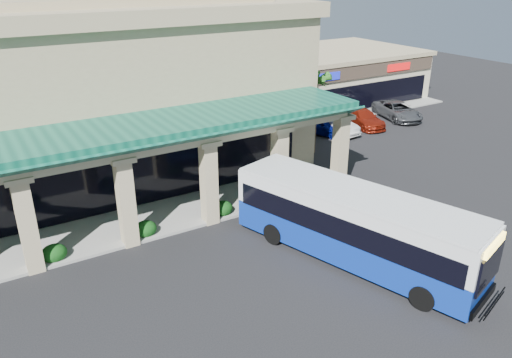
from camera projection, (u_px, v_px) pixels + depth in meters
ground at (312, 249)px, 24.75m from camera, size 110.00×110.00×0.00m
main_building at (58, 92)px, 31.21m from camera, size 30.80×14.80×11.35m
arcade at (105, 184)px, 25.12m from camera, size 30.00×6.20×5.70m
strip_mall at (311, 76)px, 51.21m from camera, size 22.50×12.50×4.90m
palm_0 at (315, 110)px, 36.13m from camera, size 2.40×2.40×6.60m
palm_1 at (302, 105)px, 39.12m from camera, size 2.40×2.40×5.80m
broadleaf_tree at (247, 100)px, 42.28m from camera, size 2.60×2.60×4.81m
transit_bus at (354, 227)px, 23.22m from camera, size 6.54×13.02×3.55m
pedestrian at (427, 224)px, 25.19m from camera, size 0.77×0.82×1.88m
car_silver at (322, 126)px, 41.27m from camera, size 3.24×4.66×1.47m
car_white at (334, 124)px, 41.58m from camera, size 1.99×4.94×1.60m
car_red at (362, 118)px, 43.38m from camera, size 2.86×5.38×1.48m
car_gray at (397, 110)px, 45.45m from camera, size 3.87×6.04×1.55m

